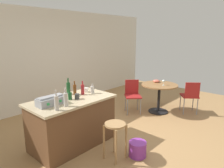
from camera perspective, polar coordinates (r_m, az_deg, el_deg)
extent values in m
plane|color=#A37A4C|center=(4.41, 5.00, -13.68)|extent=(8.80, 8.80, 0.00)
cube|color=silver|center=(6.10, -16.53, 6.70)|extent=(8.00, 0.10, 2.70)
cube|color=brown|center=(3.93, -10.88, -10.58)|extent=(1.48, 0.77, 0.85)
cube|color=tan|center=(3.77, -11.17, -4.41)|extent=(1.54, 0.83, 0.04)
cylinder|color=#A37A4C|center=(3.68, 0.68, -14.31)|extent=(0.04, 0.04, 0.59)
cylinder|color=#A37A4C|center=(3.51, -2.24, -15.76)|extent=(0.04, 0.04, 0.59)
cylinder|color=#A37A4C|center=(3.36, 1.07, -17.22)|extent=(0.04, 0.04, 0.59)
cylinder|color=#A37A4C|center=(3.53, 3.94, -15.59)|extent=(0.04, 0.04, 0.59)
cylinder|color=#A37A4C|center=(3.38, 0.88, -11.10)|extent=(0.35, 0.35, 0.03)
cylinder|color=black|center=(5.71, 12.65, -7.38)|extent=(0.52, 0.52, 0.02)
cylinder|color=black|center=(5.59, 12.84, -4.00)|extent=(0.07, 0.07, 0.73)
cylinder|color=olive|center=(5.49, 13.04, -0.23)|extent=(0.94, 0.94, 0.03)
cube|color=maroon|center=(5.40, 5.83, -3.39)|extent=(0.57, 0.57, 0.03)
cube|color=maroon|center=(5.52, 5.51, -0.84)|extent=(0.28, 0.26, 0.40)
cylinder|color=gray|center=(5.66, 7.15, -5.11)|extent=(0.02, 0.02, 0.44)
cylinder|color=gray|center=(5.60, 3.73, -5.23)|extent=(0.02, 0.02, 0.44)
cylinder|color=gray|center=(5.28, 4.30, -6.41)|extent=(0.02, 0.02, 0.44)
cylinder|color=gray|center=(5.34, 7.92, -6.25)|extent=(0.02, 0.02, 0.44)
cube|color=maroon|center=(5.75, 20.63, -3.08)|extent=(0.56, 0.56, 0.03)
cube|color=maroon|center=(5.53, 21.38, -1.64)|extent=(0.25, 0.29, 0.40)
cylinder|color=gray|center=(5.62, 19.28, -5.89)|extent=(0.02, 0.02, 0.44)
cylinder|color=gray|center=(5.72, 22.57, -5.82)|extent=(0.02, 0.02, 0.44)
cylinder|color=gray|center=(6.03, 21.52, -4.77)|extent=(0.02, 0.02, 0.44)
cylinder|color=gray|center=(5.93, 18.39, -4.81)|extent=(0.02, 0.02, 0.44)
cube|color=gray|center=(3.53, -16.63, -4.56)|extent=(0.45, 0.22, 0.13)
cube|color=gray|center=(3.51, -16.72, -3.37)|extent=(0.43, 0.13, 0.02)
cube|color=green|center=(3.38, -17.24, -5.39)|extent=(0.04, 0.01, 0.04)
cube|color=green|center=(3.49, -14.08, -4.58)|extent=(0.04, 0.01, 0.04)
cylinder|color=#B7B2AD|center=(3.24, -15.12, -5.15)|extent=(0.07, 0.07, 0.23)
cylinder|color=#B7B2AD|center=(3.19, -15.29, -2.43)|extent=(0.02, 0.02, 0.09)
cylinder|color=#603314|center=(4.01, -10.28, -1.56)|extent=(0.06, 0.06, 0.19)
cylinder|color=#603314|center=(3.98, -10.36, 0.32)|extent=(0.02, 0.02, 0.08)
cylinder|color=#B7B2AD|center=(4.06, -5.45, -1.63)|extent=(0.07, 0.07, 0.14)
cylinder|color=#B7B2AD|center=(4.04, -5.48, -0.32)|extent=(0.03, 0.03, 0.05)
cylinder|color=#194C23|center=(4.07, -11.99, -1.19)|extent=(0.07, 0.07, 0.23)
cylinder|color=#194C23|center=(4.03, -12.10, 0.97)|extent=(0.03, 0.03, 0.09)
cylinder|color=#B7B2AD|center=(3.38, -12.69, -4.29)|extent=(0.07, 0.07, 0.22)
cylinder|color=#B7B2AD|center=(3.34, -12.82, -1.80)|extent=(0.03, 0.03, 0.09)
cylinder|color=maroon|center=(4.00, -8.14, -1.55)|extent=(0.07, 0.07, 0.19)
cylinder|color=maroon|center=(3.96, -8.20, 0.31)|extent=(0.03, 0.03, 0.07)
cylinder|color=#194C23|center=(3.72, -11.58, -3.30)|extent=(0.07, 0.07, 0.13)
cylinder|color=#194C23|center=(3.70, -11.64, -1.95)|extent=(0.03, 0.03, 0.05)
cylinder|color=#383838|center=(3.74, -9.67, -3.41)|extent=(0.08, 0.08, 0.10)
torus|color=#383838|center=(3.77, -9.04, -3.18)|extent=(0.05, 0.01, 0.05)
cylinder|color=white|center=(4.18, -7.25, -1.62)|extent=(0.09, 0.09, 0.08)
torus|color=white|center=(4.21, -6.67, -1.42)|extent=(0.05, 0.01, 0.05)
cylinder|color=silver|center=(5.40, 14.05, -0.33)|extent=(0.06, 0.06, 0.00)
cylinder|color=silver|center=(5.39, 14.07, 0.10)|extent=(0.01, 0.01, 0.08)
ellipsoid|color=silver|center=(5.38, 14.12, 0.81)|extent=(0.07, 0.07, 0.06)
ellipsoid|color=#DB6651|center=(5.71, 12.19, 0.84)|extent=(0.18, 0.18, 0.07)
cylinder|color=purple|center=(3.67, 7.10, -17.43)|extent=(0.30, 0.30, 0.26)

